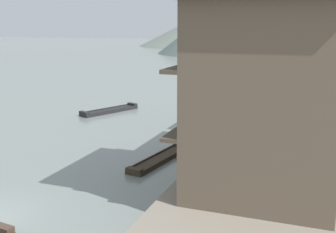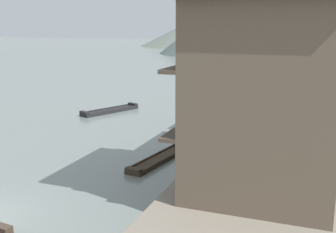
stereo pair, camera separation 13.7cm
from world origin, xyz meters
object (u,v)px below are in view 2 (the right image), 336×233
(boat_moored_far, at_px, (268,75))
(boat_midriver_drifting, at_px, (159,159))
(house_waterfront_nearest, at_px, (264,91))
(boat_moored_nearest, at_px, (214,84))
(house_waterfront_tall, at_px, (291,81))
(boat_midriver_upstream, at_px, (110,111))
(boat_moored_third, at_px, (259,80))
(boat_moored_second, at_px, (240,103))
(house_waterfront_second, at_px, (275,98))

(boat_moored_far, xyz_separation_m, boat_midriver_drifting, (-0.53, -43.18, -0.00))
(boat_moored_far, relative_size, house_waterfront_nearest, 0.62)
(boat_moored_nearest, xyz_separation_m, house_waterfront_tall, (10.87, -20.42, 3.46))
(boat_moored_far, bearing_deg, house_waterfront_tall, -80.32)
(boat_moored_nearest, relative_size, boat_midriver_upstream, 0.98)
(boat_moored_third, height_order, boat_moored_far, boat_moored_third)
(boat_midriver_upstream, height_order, house_waterfront_tall, house_waterfront_tall)
(house_waterfront_tall, bearing_deg, boat_midriver_upstream, 175.16)
(house_waterfront_tall, bearing_deg, boat_moored_far, 99.68)
(boat_moored_second, height_order, boat_midriver_upstream, boat_midriver_upstream)
(house_waterfront_nearest, height_order, house_waterfront_second, house_waterfront_nearest)
(boat_moored_second, relative_size, house_waterfront_tall, 0.46)
(house_waterfront_nearest, height_order, house_waterfront_tall, house_waterfront_nearest)
(boat_moored_far, height_order, boat_midriver_drifting, boat_moored_far)
(boat_moored_third, xyz_separation_m, house_waterfront_nearest, (6.12, -40.72, 4.84))
(boat_moored_nearest, distance_m, house_waterfront_nearest, 36.10)
(boat_midriver_upstream, distance_m, house_waterfront_second, 17.89)
(house_waterfront_nearest, relative_size, house_waterfront_tall, 1.08)
(boat_moored_third, distance_m, house_waterfront_tall, 27.95)
(boat_midriver_drifting, bearing_deg, boat_moored_far, 89.30)
(boat_moored_far, distance_m, house_waterfront_second, 41.74)
(boat_midriver_upstream, bearing_deg, boat_moored_nearest, 76.90)
(boat_moored_far, bearing_deg, boat_moored_third, -93.92)
(boat_moored_third, bearing_deg, boat_moored_nearest, -125.40)
(boat_moored_far, height_order, house_waterfront_tall, house_waterfront_tall)
(boat_moored_far, height_order, house_waterfront_nearest, house_waterfront_nearest)
(boat_midriver_upstream, relative_size, house_waterfront_second, 0.87)
(house_waterfront_nearest, relative_size, house_waterfront_second, 1.35)
(house_waterfront_second, bearing_deg, house_waterfront_tall, 88.20)
(boat_moored_far, bearing_deg, boat_midriver_drifting, -90.70)
(boat_midriver_drifting, relative_size, house_waterfront_tall, 0.69)
(boat_midriver_upstream, bearing_deg, house_waterfront_second, -30.68)
(boat_moored_third, xyz_separation_m, house_waterfront_second, (5.93, -34.68, 3.55))
(boat_moored_third, bearing_deg, boat_moored_second, -87.20)
(boat_moored_nearest, height_order, boat_midriver_drifting, boat_moored_nearest)
(boat_moored_nearest, bearing_deg, house_waterfront_tall, -61.97)
(house_waterfront_nearest, distance_m, house_waterfront_second, 6.18)
(boat_moored_second, height_order, house_waterfront_nearest, house_waterfront_nearest)
(boat_moored_third, bearing_deg, house_waterfront_second, -80.29)
(boat_moored_third, relative_size, house_waterfront_second, 0.66)
(boat_moored_nearest, height_order, house_waterfront_second, house_waterfront_second)
(boat_moored_third, relative_size, boat_midriver_upstream, 0.76)
(boat_moored_third, bearing_deg, boat_midriver_upstream, -109.56)
(boat_moored_third, distance_m, boat_midriver_drifting, 36.63)
(boat_moored_nearest, xyz_separation_m, boat_moored_second, (5.58, -11.53, -0.08))
(boat_midriver_upstream, relative_size, house_waterfront_nearest, 0.64)
(boat_midriver_drifting, xyz_separation_m, house_waterfront_tall, (6.25, 9.60, 3.55))
(boat_moored_second, xyz_separation_m, house_waterfront_tall, (5.29, -8.89, 3.54))
(boat_moored_second, distance_m, boat_moored_third, 18.16)
(boat_midriver_drifting, bearing_deg, boat_moored_third, 89.88)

